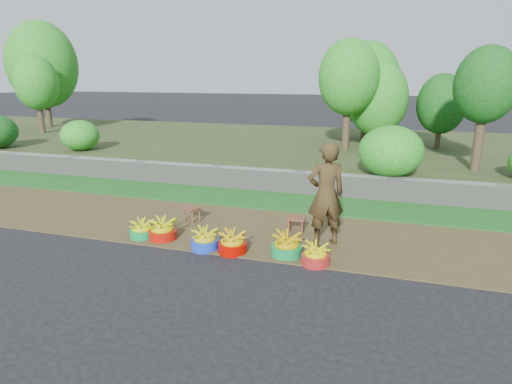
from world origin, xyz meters
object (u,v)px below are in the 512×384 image
(basin_b, at_px, (163,230))
(stool_left, at_px, (192,210))
(basin_e, at_px, (286,246))
(stool_right, at_px, (296,220))
(basin_a, at_px, (142,230))
(basin_d, at_px, (232,243))
(basin_c, at_px, (205,240))
(vendor_woman, at_px, (326,194))
(basin_f, at_px, (315,255))

(basin_b, distance_m, stool_left, 1.03)
(basin_e, distance_m, stool_right, 1.07)
(basin_a, distance_m, stool_right, 2.80)
(basin_d, height_order, stool_right, basin_d)
(basin_a, xyz_separation_m, basin_d, (1.78, -0.14, 0.01))
(basin_a, height_order, stool_left, basin_a)
(basin_c, xyz_separation_m, vendor_woman, (1.88, 0.80, 0.74))
(basin_f, height_order, vendor_woman, vendor_woman)
(basin_f, distance_m, vendor_woman, 1.14)
(basin_f, bearing_deg, basin_d, 177.96)
(basin_b, xyz_separation_m, basin_f, (2.77, -0.23, -0.02))
(stool_right, bearing_deg, basin_f, -65.46)
(basin_b, distance_m, stool_right, 2.43)
(basin_a, bearing_deg, basin_e, -0.20)
(basin_d, distance_m, stool_left, 1.78)
(basin_c, height_order, basin_e, basin_e)
(stool_left, distance_m, vendor_woman, 2.79)
(basin_f, bearing_deg, stool_left, 155.01)
(basin_a, bearing_deg, vendor_woman, 11.85)
(basin_a, height_order, basin_c, basin_c)
(basin_a, xyz_separation_m, stool_right, (2.59, 1.05, 0.10))
(basin_d, bearing_deg, basin_b, 172.64)
(basin_f, height_order, stool_left, basin_f)
(basin_d, relative_size, stool_right, 1.44)
(stool_right, bearing_deg, stool_left, 179.72)
(basin_c, distance_m, stool_right, 1.77)
(basin_b, distance_m, basin_f, 2.78)
(basin_f, xyz_separation_m, stool_left, (-2.68, 1.25, 0.10))
(basin_a, distance_m, vendor_woman, 3.32)
(basin_c, distance_m, basin_f, 1.87)
(stool_left, xyz_separation_m, vendor_woman, (2.69, -0.40, 0.65))
(basin_a, relative_size, basin_c, 0.93)
(basin_b, bearing_deg, basin_c, -11.16)
(basin_a, height_order, basin_e, basin_e)
(basin_c, bearing_deg, basin_f, -1.59)
(basin_a, distance_m, basin_c, 1.29)
(basin_c, bearing_deg, basin_b, 168.84)
(basin_f, bearing_deg, basin_b, 175.28)
(basin_a, height_order, basin_b, basin_b)
(basin_f, relative_size, stool_left, 1.09)
(basin_b, bearing_deg, basin_d, -7.36)
(basin_a, relative_size, stool_right, 1.32)
(basin_e, xyz_separation_m, stool_left, (-2.18, 1.07, 0.08))
(basin_e, bearing_deg, stool_left, 153.86)
(stool_left, bearing_deg, basin_f, -24.99)
(basin_e, distance_m, vendor_woman, 1.11)
(basin_f, xyz_separation_m, stool_right, (-0.57, 1.24, 0.10))
(basin_a, height_order, vendor_woman, vendor_woman)
(basin_d, bearing_deg, basin_e, 8.46)
(stool_left, bearing_deg, basin_a, -114.08)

